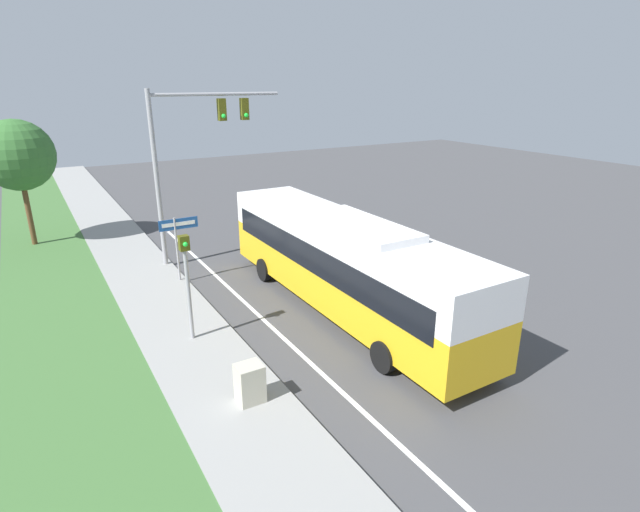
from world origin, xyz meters
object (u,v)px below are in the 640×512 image
signal_gantry (192,143)px  pedestrian_signal (187,272)px  bus (343,259)px  utility_cabinet (250,383)px  street_sign (178,236)px

signal_gantry → pedestrian_signal: bearing=-110.2°
pedestrian_signal → signal_gantry: bearing=69.8°
bus → utility_cabinet: 6.10m
pedestrian_signal → utility_cabinet: pedestrian_signal is taller
pedestrian_signal → street_sign: pedestrian_signal is taller
pedestrian_signal → street_sign: size_ratio=1.28×
pedestrian_signal → street_sign: bearing=77.4°
bus → street_sign: bus is taller
bus → signal_gantry: (-2.59, 7.52, 3.24)m
bus → pedestrian_signal: 5.22m
signal_gantry → utility_cabinet: signal_gantry is taller
bus → signal_gantry: 8.59m
utility_cabinet → pedestrian_signal: bearing=93.7°
street_sign → utility_cabinet: street_sign is taller
pedestrian_signal → utility_cabinet: (0.25, -3.84, -1.67)m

